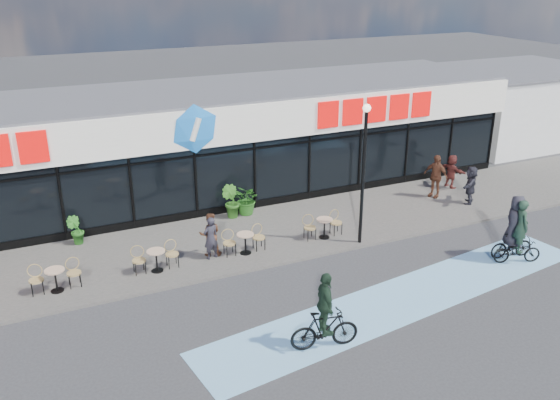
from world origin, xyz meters
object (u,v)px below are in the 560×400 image
at_px(potted_plant_right, 231,202).
at_px(lamp_post, 364,163).
at_px(pedestrian_a, 436,176).
at_px(potted_plant_mid, 247,200).
at_px(patron_right, 210,234).
at_px(patron_left, 211,238).
at_px(potted_plant_left, 76,230).
at_px(pedestrian_c, 471,185).
at_px(cyclist_a, 514,231).
at_px(pedestrian_b, 451,171).
at_px(cyclist_b, 519,241).

bearing_deg(potted_plant_right, lamp_post, -50.35).
bearing_deg(pedestrian_a, potted_plant_mid, -122.98).
xyz_separation_m(potted_plant_right, patron_right, (-1.81, -2.87, 0.12)).
relative_size(potted_plant_right, patron_left, 0.87).
bearing_deg(lamp_post, patron_left, 168.89).
distance_m(potted_plant_left, potted_plant_mid, 6.64).
bearing_deg(potted_plant_left, pedestrian_a, -6.02).
xyz_separation_m(lamp_post, potted_plant_mid, (-2.74, 4.15, -2.40)).
xyz_separation_m(potted_plant_right, pedestrian_c, (9.72, -2.76, 0.16)).
bearing_deg(pedestrian_a, cyclist_a, -33.64).
bearing_deg(potted_plant_right, patron_right, -122.20).
distance_m(lamp_post, patron_right, 5.86).
distance_m(pedestrian_a, pedestrian_b, 1.58).
bearing_deg(potted_plant_left, potted_plant_right, -0.11).
height_order(patron_right, pedestrian_b, patron_right).
height_order(pedestrian_a, pedestrian_b, pedestrian_a).
distance_m(potted_plant_left, cyclist_b, 15.50).
bearing_deg(lamp_post, cyclist_b, -39.53).
height_order(pedestrian_b, pedestrian_c, pedestrian_c).
bearing_deg(potted_plant_mid, potted_plant_left, 179.88).
height_order(potted_plant_mid, cyclist_a, cyclist_a).
xyz_separation_m(pedestrian_a, pedestrian_c, (0.89, -1.21, -0.13)).
xyz_separation_m(potted_plant_mid, pedestrian_b, (9.55, -0.89, 0.13)).
relative_size(patron_left, cyclist_b, 0.66).
xyz_separation_m(patron_left, cyclist_b, (9.45, -4.46, -0.05)).
relative_size(potted_plant_left, patron_right, 0.67).
bearing_deg(pedestrian_c, potted_plant_mid, -58.85).
height_order(potted_plant_left, potted_plant_mid, potted_plant_mid).
height_order(potted_plant_right, cyclist_a, cyclist_a).
xyz_separation_m(pedestrian_c, cyclist_b, (-2.13, -4.81, -0.10)).
height_order(patron_right, pedestrian_c, pedestrian_c).
bearing_deg(cyclist_a, lamp_post, 144.23).
relative_size(potted_plant_right, pedestrian_a, 0.69).
bearing_deg(pedestrian_b, pedestrian_a, 110.00).
relative_size(lamp_post, cyclist_a, 2.22).
bearing_deg(patron_left, cyclist_a, 141.84).
relative_size(patron_left, pedestrian_c, 0.93).
bearing_deg(cyclist_b, patron_left, 154.74).
xyz_separation_m(potted_plant_right, patron_left, (-1.86, -3.11, 0.10)).
relative_size(pedestrian_a, pedestrian_c, 1.16).
relative_size(patron_left, cyclist_a, 0.66).
relative_size(potted_plant_left, cyclist_b, 0.45).
bearing_deg(cyclist_a, potted_plant_left, 152.06).
bearing_deg(patron_left, potted_plant_right, -135.81).
height_order(lamp_post, potted_plant_right, lamp_post).
relative_size(patron_right, cyclist_b, 0.68).
height_order(potted_plant_left, pedestrian_a, pedestrian_a).
height_order(patron_left, pedestrian_c, pedestrian_c).
relative_size(potted_plant_left, patron_left, 0.69).
relative_size(pedestrian_a, cyclist_a, 0.83).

